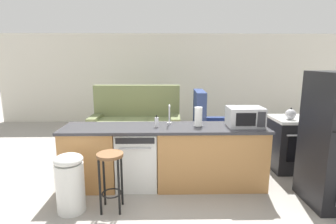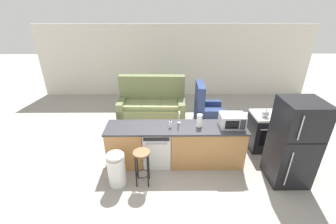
# 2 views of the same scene
# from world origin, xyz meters

# --- Properties ---
(ground_plane) EXTENTS (24.00, 24.00, 0.00)m
(ground_plane) POSITION_xyz_m (0.00, 0.00, 0.00)
(ground_plane) COLOR gray
(wall_back) EXTENTS (10.00, 0.06, 2.60)m
(wall_back) POSITION_xyz_m (0.30, 4.20, 1.30)
(wall_back) COLOR silver
(wall_back) RESTS_ON ground_plane
(kitchen_counter) EXTENTS (2.94, 0.66, 0.90)m
(kitchen_counter) POSITION_xyz_m (0.24, 0.00, 0.42)
(kitchen_counter) COLOR #B77F47
(kitchen_counter) RESTS_ON ground_plane
(dishwasher) EXTENTS (0.58, 0.61, 0.84)m
(dishwasher) POSITION_xyz_m (-0.25, -0.00, 0.42)
(dishwasher) COLOR white
(dishwasher) RESTS_ON ground_plane
(stove_range) EXTENTS (0.76, 0.68, 0.90)m
(stove_range) POSITION_xyz_m (2.35, 0.55, 0.45)
(stove_range) COLOR black
(stove_range) RESTS_ON ground_plane
(refrigerator) EXTENTS (0.72, 0.73, 1.71)m
(refrigerator) POSITION_xyz_m (2.35, -0.55, 0.85)
(refrigerator) COLOR black
(refrigerator) RESTS_ON ground_plane
(microwave) EXTENTS (0.50, 0.37, 0.28)m
(microwave) POSITION_xyz_m (1.31, -0.00, 1.04)
(microwave) COLOR #B7B7BC
(microwave) RESTS_ON kitchen_counter
(sink_faucet) EXTENTS (0.07, 0.18, 0.30)m
(sink_faucet) POSITION_xyz_m (0.22, 0.12, 1.03)
(sink_faucet) COLOR silver
(sink_faucet) RESTS_ON kitchen_counter
(paper_towel_roll) EXTENTS (0.14, 0.14, 0.28)m
(paper_towel_roll) POSITION_xyz_m (0.63, -0.01, 1.04)
(paper_towel_roll) COLOR #4C4C51
(paper_towel_roll) RESTS_ON kitchen_counter
(soap_bottle) EXTENTS (0.06, 0.06, 0.18)m
(soap_bottle) POSITION_xyz_m (0.04, -0.03, 0.97)
(soap_bottle) COLOR silver
(soap_bottle) RESTS_ON kitchen_counter
(kettle) EXTENTS (0.21, 0.17, 0.19)m
(kettle) POSITION_xyz_m (2.18, 0.42, 0.99)
(kettle) COLOR #B2B2B7
(kettle) RESTS_ON stove_range
(bar_stool) EXTENTS (0.32, 0.32, 0.74)m
(bar_stool) POSITION_xyz_m (-0.51, -0.66, 0.54)
(bar_stool) COLOR brown
(bar_stool) RESTS_ON ground_plane
(trash_bin) EXTENTS (0.35, 0.35, 0.74)m
(trash_bin) POSITION_xyz_m (-1.01, -0.68, 0.38)
(trash_bin) COLOR white
(trash_bin) RESTS_ON ground_plane
(couch) EXTENTS (2.02, 0.95, 1.27)m
(couch) POSITION_xyz_m (-0.49, 2.26, 0.39)
(couch) COLOR #667047
(couch) RESTS_ON ground_plane
(armchair) EXTENTS (0.83, 0.87, 1.20)m
(armchair) POSITION_xyz_m (1.12, 1.88, 0.35)
(armchair) COLOR navy
(armchair) RESTS_ON ground_plane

